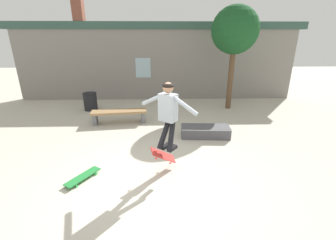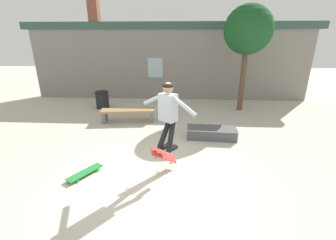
# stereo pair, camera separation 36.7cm
# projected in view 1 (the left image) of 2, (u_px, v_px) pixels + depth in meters

# --- Properties ---
(ground_plane) EXTENTS (40.00, 40.00, 0.00)m
(ground_plane) POSITION_uv_depth(u_px,v_px,m) (153.00, 181.00, 4.67)
(ground_plane) COLOR beige
(building_backdrop) EXTENTS (13.66, 0.52, 4.50)m
(building_backdrop) POSITION_uv_depth(u_px,v_px,m) (156.00, 60.00, 10.63)
(building_backdrop) COLOR gray
(building_backdrop) RESTS_ON ground_plane
(tree_right) EXTENTS (1.81, 1.81, 4.02)m
(tree_right) POSITION_uv_depth(u_px,v_px,m) (235.00, 31.00, 8.58)
(tree_right) COLOR brown
(tree_right) RESTS_ON ground_plane
(park_bench) EXTENTS (1.92, 0.69, 0.45)m
(park_bench) POSITION_uv_depth(u_px,v_px,m) (119.00, 114.00, 7.82)
(park_bench) COLOR #99754C
(park_bench) RESTS_ON ground_plane
(skate_ledge) EXTENTS (1.47, 0.63, 0.33)m
(skate_ledge) POSITION_uv_depth(u_px,v_px,m) (205.00, 132.00, 6.75)
(skate_ledge) COLOR #4C4C51
(skate_ledge) RESTS_ON ground_plane
(trash_bin) EXTENTS (0.57, 0.57, 0.72)m
(trash_bin) POSITION_uv_depth(u_px,v_px,m) (90.00, 101.00, 9.27)
(trash_bin) COLOR black
(trash_bin) RESTS_ON ground_plane
(skater) EXTENTS (1.11, 0.86, 1.42)m
(skater) POSITION_uv_depth(u_px,v_px,m) (168.00, 111.00, 4.44)
(skater) COLOR #9EA8B2
(skateboard_flipping) EXTENTS (0.56, 0.65, 0.60)m
(skateboard_flipping) POSITION_uv_depth(u_px,v_px,m) (164.00, 156.00, 4.88)
(skateboard_flipping) COLOR red
(skateboard_resting) EXTENTS (0.61, 0.80, 0.08)m
(skateboard_resting) POSITION_uv_depth(u_px,v_px,m) (83.00, 176.00, 4.72)
(skateboard_resting) COLOR #237F38
(skateboard_resting) RESTS_ON ground_plane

